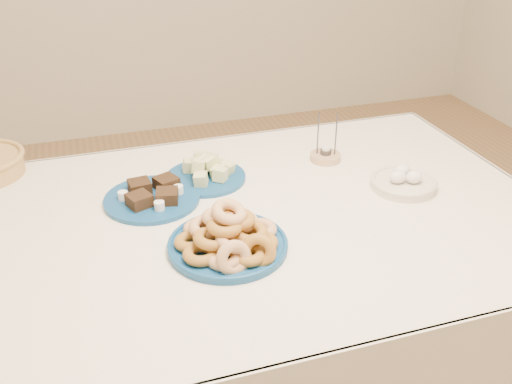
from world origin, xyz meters
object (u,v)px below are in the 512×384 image
(dining_table, at_px, (251,246))
(melon_plate, at_px, (207,172))
(brownie_plate, at_px, (152,196))
(egg_bowl, at_px, (403,182))
(candle_holder, at_px, (326,156))
(donut_platter, at_px, (229,238))

(dining_table, height_order, melon_plate, melon_plate)
(brownie_plate, relative_size, egg_bowl, 1.44)
(melon_plate, height_order, candle_holder, candle_holder)
(melon_plate, bearing_deg, donut_platter, -95.36)
(dining_table, distance_m, candle_holder, 0.45)
(dining_table, bearing_deg, melon_plate, 104.53)
(brownie_plate, distance_m, egg_bowl, 0.75)
(brownie_plate, xyz_separation_m, candle_holder, (0.59, 0.10, 0.00))
(melon_plate, xyz_separation_m, candle_holder, (0.41, 0.01, -0.01))
(donut_platter, bearing_deg, melon_plate, 84.64)
(candle_holder, bearing_deg, donut_platter, -137.75)
(brownie_plate, height_order, egg_bowl, egg_bowl)
(dining_table, height_order, donut_platter, donut_platter)
(donut_platter, xyz_separation_m, egg_bowl, (0.59, 0.15, -0.01))
(dining_table, distance_m, donut_platter, 0.23)
(egg_bowl, bearing_deg, candle_holder, 120.20)
(donut_platter, height_order, egg_bowl, donut_platter)
(donut_platter, xyz_separation_m, brownie_plate, (-0.15, 0.31, -0.02))
(candle_holder, xyz_separation_m, egg_bowl, (0.15, -0.25, 0.01))
(dining_table, relative_size, brownie_plate, 5.49)
(donut_platter, xyz_separation_m, melon_plate, (0.04, 0.39, -0.01))
(melon_plate, xyz_separation_m, egg_bowl, (0.55, -0.24, -0.00))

